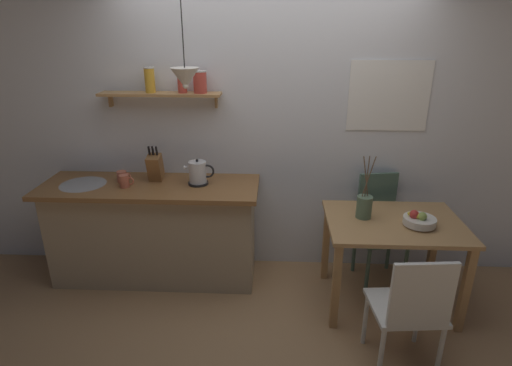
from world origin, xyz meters
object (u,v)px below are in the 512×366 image
(pendant_lamp, at_px, (185,78))
(knife_block, at_px, (155,167))
(dining_chair_near, at_px, (411,307))
(fruit_bowl, at_px, (419,220))
(twig_vase, at_px, (364,206))
(electric_kettle, at_px, (198,173))
(dining_table, at_px, (393,234))
(dining_chair_far, at_px, (379,224))
(coffee_mug_spare, at_px, (125,181))
(coffee_mug_by_sink, at_px, (122,176))

(pendant_lamp, bearing_deg, knife_block, 146.21)
(dining_chair_near, distance_m, fruit_bowl, 0.75)
(twig_vase, bearing_deg, electric_kettle, 169.37)
(pendant_lamp, bearing_deg, dining_chair_near, -29.27)
(pendant_lamp, bearing_deg, electric_kettle, 82.84)
(knife_block, bearing_deg, fruit_bowl, -11.89)
(dining_table, bearing_deg, dining_chair_near, -94.79)
(dining_chair_far, distance_m, fruit_bowl, 0.57)
(coffee_mug_spare, xyz_separation_m, pendant_lamp, (0.57, -0.08, 0.84))
(dining_chair_near, xyz_separation_m, knife_block, (-1.89, 1.10, 0.53))
(twig_vase, height_order, coffee_mug_spare, twig_vase)
(twig_vase, bearing_deg, fruit_bowl, -18.40)
(pendant_lamp, bearing_deg, dining_chair_far, 9.48)
(twig_vase, relative_size, pendant_lamp, 0.73)
(twig_vase, height_order, pendant_lamp, pendant_lamp)
(dining_chair_near, xyz_separation_m, coffee_mug_by_sink, (-2.17, 1.06, 0.45))
(coffee_mug_by_sink, xyz_separation_m, pendant_lamp, (0.64, -0.20, 0.85))
(twig_vase, distance_m, electric_kettle, 1.37)
(dining_table, bearing_deg, fruit_bowl, -25.91)
(dining_table, bearing_deg, dining_chair_far, 91.04)
(dining_chair_far, height_order, knife_block, knife_block)
(fruit_bowl, height_order, coffee_mug_spare, coffee_mug_spare)
(twig_vase, distance_m, coffee_mug_spare, 1.94)
(dining_chair_far, bearing_deg, fruit_bowl, -71.04)
(dining_table, height_order, dining_chair_far, dining_chair_far)
(fruit_bowl, bearing_deg, dining_chair_near, -108.21)
(dining_table, bearing_deg, twig_vase, 167.01)
(dining_chair_far, height_order, fruit_bowl, dining_chair_far)
(dining_chair_far, distance_m, knife_block, 2.00)
(coffee_mug_by_sink, relative_size, pendant_lamp, 0.17)
(dining_chair_far, bearing_deg, twig_vase, -123.33)
(dining_chair_near, bearing_deg, coffee_mug_by_sink, 153.89)
(electric_kettle, height_order, pendant_lamp, pendant_lamp)
(electric_kettle, distance_m, coffee_mug_spare, 0.60)
(dining_table, relative_size, fruit_bowl, 4.32)
(twig_vase, bearing_deg, knife_block, 169.62)
(dining_table, relative_size, coffee_mug_by_sink, 8.61)
(dining_chair_near, xyz_separation_m, dining_chair_far, (0.05, 1.12, 0.02))
(dining_table, xyz_separation_m, coffee_mug_by_sink, (-2.23, 0.33, 0.32))
(dining_chair_near, relative_size, dining_chair_far, 0.93)
(dining_chair_near, height_order, electric_kettle, electric_kettle)
(knife_block, bearing_deg, coffee_mug_by_sink, -173.13)
(dining_chair_far, xyz_separation_m, twig_vase, (-0.22, -0.34, 0.32))
(twig_vase, relative_size, coffee_mug_by_sink, 4.21)
(knife_block, bearing_deg, twig_vase, -10.38)
(fruit_bowl, distance_m, coffee_mug_by_sink, 2.42)
(fruit_bowl, bearing_deg, pendant_lamp, 173.32)
(twig_vase, bearing_deg, dining_chair_far, 56.67)
(coffee_mug_spare, bearing_deg, dining_table, -5.48)
(fruit_bowl, bearing_deg, electric_kettle, 167.59)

